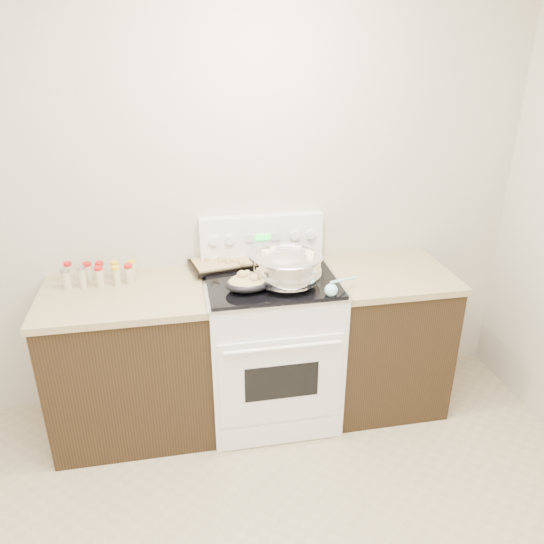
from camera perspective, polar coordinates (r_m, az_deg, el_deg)
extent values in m
cube|color=beige|center=(3.21, -7.57, 8.15)|extent=(4.00, 0.05, 2.70)
cube|color=black|center=(3.29, -14.77, -9.63)|extent=(0.90, 0.64, 0.88)
cube|color=brown|center=(3.06, -15.67, -2.44)|extent=(0.93, 0.67, 0.04)
cube|color=black|center=(3.50, 11.73, -7.08)|extent=(0.70, 0.64, 0.88)
cube|color=brown|center=(3.29, 12.39, -0.20)|extent=(0.73, 0.67, 0.04)
cube|color=white|center=(3.29, -0.16, -8.25)|extent=(0.76, 0.66, 0.92)
cube|color=white|center=(3.02, 1.03, -11.68)|extent=(0.70, 0.01, 0.55)
cube|color=black|center=(3.02, 1.06, -11.76)|extent=(0.42, 0.01, 0.22)
cylinder|color=white|center=(2.85, 1.23, -8.14)|extent=(0.65, 0.02, 0.02)
cube|color=white|center=(3.26, 0.97, -17.02)|extent=(0.70, 0.01, 0.14)
cube|color=silver|center=(3.07, -0.17, -0.89)|extent=(0.78, 0.68, 0.01)
cube|color=black|center=(3.06, -0.17, -0.68)|extent=(0.74, 0.64, 0.01)
cube|color=white|center=(3.28, -1.13, 3.77)|extent=(0.76, 0.07, 0.28)
cylinder|color=white|center=(3.19, -6.31, 3.34)|extent=(0.06, 0.02, 0.06)
cylinder|color=white|center=(3.20, -4.52, 3.47)|extent=(0.06, 0.02, 0.06)
cylinder|color=white|center=(3.27, 2.48, 3.94)|extent=(0.06, 0.02, 0.06)
cylinder|color=white|center=(3.29, 4.18, 4.05)|extent=(0.06, 0.02, 0.06)
cube|color=#19E533|center=(3.23, -1.00, 3.74)|extent=(0.09, 0.00, 0.04)
cube|color=silver|center=(3.22, -2.40, 3.64)|extent=(0.05, 0.00, 0.05)
cube|color=silver|center=(3.24, 0.40, 3.83)|extent=(0.05, 0.00, 0.05)
ellipsoid|color=silver|center=(2.95, 1.67, 0.05)|extent=(0.39, 0.39, 0.23)
cylinder|color=silver|center=(2.98, 1.65, -1.20)|extent=(0.21, 0.21, 0.01)
torus|color=silver|center=(2.91, 1.69, 1.70)|extent=(0.39, 0.39, 0.02)
cylinder|color=silver|center=(2.94, 1.67, 0.49)|extent=(0.37, 0.37, 0.13)
cylinder|color=brown|center=(2.92, 1.69, 1.49)|extent=(0.35, 0.35, 0.00)
cube|color=#FDE8BB|center=(2.95, 1.90, 1.89)|extent=(0.03, 0.03, 0.02)
cube|color=#FDE8BB|center=(2.96, -0.56, 1.97)|extent=(0.04, 0.04, 0.03)
cube|color=#FDE8BB|center=(3.02, 0.04, 2.39)|extent=(0.04, 0.04, 0.03)
cube|color=#FDE8BB|center=(2.95, 4.21, 1.82)|extent=(0.05, 0.05, 0.03)
cube|color=#FDE8BB|center=(3.03, 0.06, 2.50)|extent=(0.03, 0.03, 0.03)
cube|color=#FDE8BB|center=(2.90, 4.20, 1.44)|extent=(0.04, 0.04, 0.03)
cube|color=#FDE8BB|center=(3.03, 2.51, 2.51)|extent=(0.03, 0.03, 0.03)
cube|color=#FDE8BB|center=(2.97, -0.76, 2.08)|extent=(0.04, 0.04, 0.03)
cube|color=#FDE8BB|center=(2.97, -0.65, 2.02)|extent=(0.03, 0.03, 0.02)
cube|color=#FDE8BB|center=(2.98, 3.94, 2.03)|extent=(0.04, 0.04, 0.03)
ellipsoid|color=black|center=(2.91, -2.31, -1.13)|extent=(0.33, 0.27, 0.08)
ellipsoid|color=tan|center=(2.90, -2.31, -0.91)|extent=(0.30, 0.24, 0.06)
sphere|color=tan|center=(2.91, -2.70, -0.24)|extent=(0.05, 0.05, 0.05)
sphere|color=tan|center=(2.89, -3.43, -0.31)|extent=(0.04, 0.04, 0.04)
sphere|color=tan|center=(2.87, -0.58, -0.36)|extent=(0.05, 0.05, 0.05)
sphere|color=tan|center=(2.87, -0.99, -0.40)|extent=(0.04, 0.04, 0.04)
sphere|color=tan|center=(2.88, -3.11, -0.34)|extent=(0.04, 0.04, 0.04)
sphere|color=tan|center=(2.89, -3.26, -0.32)|extent=(0.05, 0.05, 0.05)
sphere|color=tan|center=(2.93, -1.02, 0.12)|extent=(0.04, 0.04, 0.04)
sphere|color=tan|center=(2.86, -1.95, -0.66)|extent=(0.05, 0.05, 0.05)
cube|color=black|center=(3.23, -5.46, 0.88)|extent=(0.41, 0.32, 0.02)
cube|color=tan|center=(3.23, -5.47, 1.07)|extent=(0.36, 0.28, 0.02)
sphere|color=tan|center=(3.21, -5.58, 1.16)|extent=(0.03, 0.03, 0.03)
sphere|color=tan|center=(3.22, -5.17, 1.34)|extent=(0.04, 0.04, 0.04)
sphere|color=tan|center=(3.16, -3.31, 0.92)|extent=(0.04, 0.04, 0.04)
sphere|color=tan|center=(3.25, -5.61, 1.44)|extent=(0.03, 0.03, 0.03)
sphere|color=tan|center=(3.20, -3.96, 1.20)|extent=(0.04, 0.04, 0.04)
sphere|color=tan|center=(3.18, -4.75, 1.00)|extent=(0.03, 0.03, 0.03)
sphere|color=tan|center=(3.24, -7.01, 1.33)|extent=(0.03, 0.03, 0.03)
sphere|color=tan|center=(3.29, -4.26, 1.86)|extent=(0.05, 0.05, 0.05)
sphere|color=tan|center=(3.27, -6.82, 1.64)|extent=(0.04, 0.04, 0.04)
sphere|color=tan|center=(3.22, -4.82, 1.35)|extent=(0.04, 0.04, 0.04)
cylinder|color=tan|center=(3.13, 0.75, 0.16)|extent=(0.15, 0.22, 0.01)
sphere|color=tan|center=(3.04, -0.01, -0.55)|extent=(0.04, 0.04, 0.04)
sphere|color=#98DDE3|center=(2.87, 6.37, -1.95)|extent=(0.07, 0.07, 0.07)
cylinder|color=#98DDE3|center=(2.94, 7.65, -0.85)|extent=(0.19, 0.15, 0.06)
cylinder|color=#BFB28C|center=(3.25, -20.99, -0.18)|extent=(0.04, 0.04, 0.10)
cylinder|color=#B21414|center=(3.23, -21.15, 0.81)|extent=(0.05, 0.05, 0.02)
cylinder|color=#BFB28C|center=(3.24, -19.19, -0.12)|extent=(0.05, 0.05, 0.09)
cylinder|color=#B21414|center=(3.22, -19.32, 0.79)|extent=(0.05, 0.05, 0.02)
cylinder|color=#BFB28C|center=(3.23, -17.97, -0.04)|extent=(0.05, 0.05, 0.09)
cylinder|color=#B21414|center=(3.21, -18.09, 0.87)|extent=(0.05, 0.05, 0.02)
cylinder|color=#BFB28C|center=(3.22, -16.47, 0.08)|extent=(0.04, 0.04, 0.09)
cylinder|color=gold|center=(3.20, -16.58, 0.94)|extent=(0.05, 0.05, 0.02)
cylinder|color=#BFB28C|center=(3.22, -14.79, 0.20)|extent=(0.04, 0.04, 0.09)
cylinder|color=gold|center=(3.20, -14.88, 1.06)|extent=(0.04, 0.04, 0.02)
cylinder|color=#BFB28C|center=(3.17, -21.23, -0.85)|extent=(0.05, 0.05, 0.11)
cylinder|color=#B2B2B7|center=(3.15, -21.40, 0.17)|extent=(0.05, 0.05, 0.02)
cylinder|color=#BFB28C|center=(3.16, -19.72, -0.64)|extent=(0.04, 0.04, 0.11)
cylinder|color=#B2B2B7|center=(3.13, -19.89, 0.44)|extent=(0.04, 0.04, 0.02)
cylinder|color=#BFB28C|center=(3.14, -18.06, -0.63)|extent=(0.04, 0.04, 0.10)
cylinder|color=#B21414|center=(3.12, -18.20, 0.38)|extent=(0.05, 0.05, 0.02)
cylinder|color=#BFB28C|center=(3.13, -16.35, -0.55)|extent=(0.04, 0.04, 0.10)
cylinder|color=gold|center=(3.11, -16.47, 0.41)|extent=(0.04, 0.04, 0.02)
cylinder|color=#BFB28C|center=(3.14, -15.12, -0.34)|extent=(0.04, 0.04, 0.10)
cylinder|color=#B21414|center=(3.11, -15.23, 0.62)|extent=(0.05, 0.05, 0.02)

